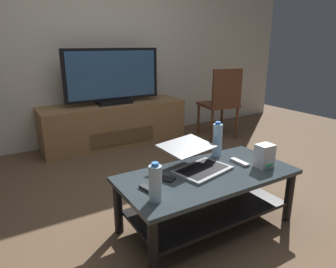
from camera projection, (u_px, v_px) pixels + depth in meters
name	position (u px, v px, depth m)	size (l,w,h in m)	color
ground_plane	(185.00, 211.00, 2.32)	(7.68, 7.68, 0.00)	brown
back_wall	(89.00, 30.00, 3.67)	(6.40, 0.12, 2.80)	beige
coffee_table	(207.00, 190.00, 2.06)	(1.21, 0.59, 0.41)	#2D383D
media_cabinet	(115.00, 124.00, 3.81)	(1.80, 0.53, 0.53)	olive
television	(113.00, 78.00, 3.62)	(1.20, 0.20, 0.67)	black
dining_chair	(222.00, 100.00, 3.95)	(0.50, 0.50, 0.94)	#59331E
laptop	(196.00, 160.00, 2.07)	(0.46, 0.48, 0.17)	gray
router_box	(264.00, 156.00, 2.10)	(0.12, 0.10, 0.17)	silver
water_bottle_near	(155.00, 183.00, 1.64)	(0.07, 0.07, 0.23)	silver
water_bottle_far	(217.00, 140.00, 2.30)	(0.07, 0.07, 0.27)	#99C6E5
cell_phone	(164.00, 178.00, 1.93)	(0.07, 0.14, 0.01)	black
tv_remote	(150.00, 190.00, 1.77)	(0.04, 0.16, 0.02)	#2D2D30
soundbar_remote	(240.00, 162.00, 2.18)	(0.04, 0.16, 0.02)	#99999E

